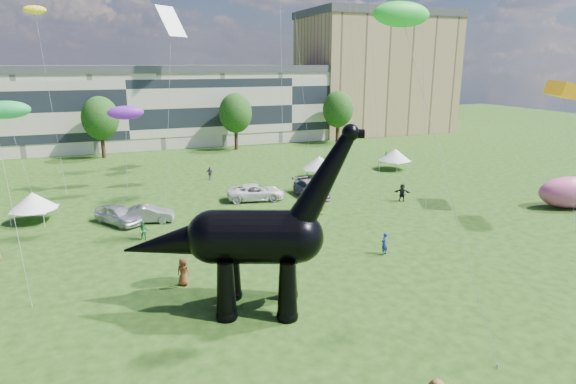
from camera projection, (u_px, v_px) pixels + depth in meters
name	position (u px, v px, depth m)	size (l,w,h in m)	color
ground	(341.00, 313.00, 26.80)	(220.00, 220.00, 0.00)	#16330C
terrace_row	(126.00, 110.00, 78.50)	(78.00, 11.00, 12.00)	beige
apartment_block	(375.00, 76.00, 96.31)	(28.00, 18.00, 22.00)	tan
tree_mid_left	(100.00, 115.00, 68.93)	(5.20, 5.20, 9.44)	#382314
tree_mid_right	(235.00, 110.00, 75.76)	(5.20, 5.20, 9.44)	#382314
tree_far_right	(338.00, 106.00, 81.91)	(5.20, 5.20, 9.44)	#382314
dinosaur_sculpture	(247.00, 240.00, 26.35)	(13.04, 6.66, 10.88)	black
car_silver	(118.00, 215.00, 41.47)	(1.95, 4.84, 1.65)	silver
car_grey	(148.00, 214.00, 41.91)	(1.55, 4.45, 1.47)	gray
car_white	(256.00, 192.00, 48.72)	(2.67, 5.79, 1.61)	white
car_dark	(311.00, 189.00, 49.95)	(2.26, 5.55, 1.61)	#595960
gazebo_near	(319.00, 163.00, 57.62)	(5.15, 5.15, 2.72)	silver
gazebo_far	(395.00, 155.00, 62.43)	(5.04, 5.04, 2.72)	white
gazebo_left	(33.00, 201.00, 41.77)	(4.86, 4.86, 2.66)	white
inflatable_pink	(571.00, 192.00, 45.90)	(6.13, 3.06, 3.06)	#D85491
visitors	(232.00, 224.00, 38.95)	(54.71, 45.02, 1.88)	brown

